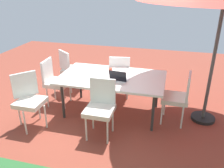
{
  "coord_description": "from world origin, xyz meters",
  "views": [
    {
      "loc": [
        -1.04,
        3.95,
        2.43
      ],
      "look_at": [
        0.0,
        0.0,
        0.62
      ],
      "focal_mm": 37.31,
      "sensor_mm": 36.0,
      "label": 1
    }
  ],
  "objects_px": {
    "chair_south": "(120,74)",
    "dining_table": "(112,79)",
    "chair_southeast": "(71,68)",
    "laptop": "(119,78)",
    "chair_northeast": "(29,98)",
    "chair_north": "(100,106)",
    "cup": "(110,70)",
    "chair_east": "(55,80)",
    "chair_west": "(178,96)"
  },
  "relations": [
    {
      "from": "chair_north",
      "to": "chair_south",
      "type": "relative_size",
      "value": 1.0
    },
    {
      "from": "laptop",
      "to": "dining_table",
      "type": "bearing_deg",
      "value": -36.07
    },
    {
      "from": "chair_east",
      "to": "chair_south",
      "type": "height_order",
      "value": "same"
    },
    {
      "from": "chair_east",
      "to": "chair_southeast",
      "type": "bearing_deg",
      "value": -4.16
    },
    {
      "from": "chair_north",
      "to": "chair_southeast",
      "type": "distance_m",
      "value": 1.99
    },
    {
      "from": "cup",
      "to": "chair_southeast",
      "type": "bearing_deg",
      "value": -27.76
    },
    {
      "from": "laptop",
      "to": "cup",
      "type": "distance_m",
      "value": 0.45
    },
    {
      "from": "chair_west",
      "to": "chair_northeast",
      "type": "relative_size",
      "value": 1.0
    },
    {
      "from": "chair_southeast",
      "to": "laptop",
      "type": "relative_size",
      "value": 2.83
    },
    {
      "from": "chair_north",
      "to": "chair_south",
      "type": "height_order",
      "value": "same"
    },
    {
      "from": "chair_northeast",
      "to": "chair_north",
      "type": "bearing_deg",
      "value": -46.74
    },
    {
      "from": "chair_north",
      "to": "chair_northeast",
      "type": "bearing_deg",
      "value": -178.73
    },
    {
      "from": "chair_south",
      "to": "chair_southeast",
      "type": "xyz_separation_m",
      "value": [
        1.22,
        -0.07,
        0.0
      ]
    },
    {
      "from": "laptop",
      "to": "cup",
      "type": "bearing_deg",
      "value": -48.0
    },
    {
      "from": "chair_north",
      "to": "chair_east",
      "type": "height_order",
      "value": "same"
    },
    {
      "from": "chair_northeast",
      "to": "cup",
      "type": "xyz_separation_m",
      "value": [
        -1.22,
        -1.02,
        0.27
      ]
    },
    {
      "from": "cup",
      "to": "chair_west",
      "type": "bearing_deg",
      "value": 169.21
    },
    {
      "from": "chair_north",
      "to": "cup",
      "type": "bearing_deg",
      "value": 94.12
    },
    {
      "from": "dining_table",
      "to": "chair_southeast",
      "type": "xyz_separation_m",
      "value": [
        1.23,
        -0.81,
        -0.17
      ]
    },
    {
      "from": "chair_east",
      "to": "chair_southeast",
      "type": "xyz_separation_m",
      "value": [
        -0.01,
        -0.76,
        0.0
      ]
    },
    {
      "from": "laptop",
      "to": "chair_south",
      "type": "bearing_deg",
      "value": -71.84
    },
    {
      "from": "chair_east",
      "to": "chair_south",
      "type": "bearing_deg",
      "value": -63.52
    },
    {
      "from": "chair_north",
      "to": "chair_south",
      "type": "distance_m",
      "value": 1.5
    },
    {
      "from": "chair_east",
      "to": "chair_northeast",
      "type": "distance_m",
      "value": 0.86
    },
    {
      "from": "chair_north",
      "to": "laptop",
      "type": "relative_size",
      "value": 2.83
    },
    {
      "from": "chair_south",
      "to": "dining_table",
      "type": "bearing_deg",
      "value": 83.68
    },
    {
      "from": "chair_west",
      "to": "chair_southeast",
      "type": "height_order",
      "value": "same"
    },
    {
      "from": "chair_southeast",
      "to": "cup",
      "type": "distance_m",
      "value": 1.31
    },
    {
      "from": "dining_table",
      "to": "chair_east",
      "type": "height_order",
      "value": "chair_east"
    },
    {
      "from": "laptop",
      "to": "chair_north",
      "type": "bearing_deg",
      "value": 80.59
    },
    {
      "from": "chair_west",
      "to": "laptop",
      "type": "xyz_separation_m",
      "value": [
        1.07,
        0.11,
        0.27
      ]
    },
    {
      "from": "dining_table",
      "to": "chair_west",
      "type": "xyz_separation_m",
      "value": [
        -1.24,
        0.05,
        -0.17
      ]
    },
    {
      "from": "chair_east",
      "to": "chair_west",
      "type": "distance_m",
      "value": 2.49
    },
    {
      "from": "chair_northeast",
      "to": "laptop",
      "type": "bearing_deg",
      "value": -25.42
    },
    {
      "from": "chair_south",
      "to": "laptop",
      "type": "relative_size",
      "value": 2.83
    },
    {
      "from": "chair_southeast",
      "to": "laptop",
      "type": "bearing_deg",
      "value": -177.28
    },
    {
      "from": "chair_south",
      "to": "chair_northeast",
      "type": "xyz_separation_m",
      "value": [
        1.29,
        1.55,
        0.0
      ]
    },
    {
      "from": "chair_north",
      "to": "chair_west",
      "type": "xyz_separation_m",
      "value": [
        -1.24,
        -0.71,
        0.0
      ]
    },
    {
      "from": "dining_table",
      "to": "chair_east",
      "type": "distance_m",
      "value": 1.25
    },
    {
      "from": "chair_north",
      "to": "laptop",
      "type": "distance_m",
      "value": 0.67
    },
    {
      "from": "chair_west",
      "to": "laptop",
      "type": "relative_size",
      "value": 2.83
    },
    {
      "from": "cup",
      "to": "laptop",
      "type": "bearing_deg",
      "value": 125.37
    },
    {
      "from": "dining_table",
      "to": "cup",
      "type": "height_order",
      "value": "cup"
    },
    {
      "from": "dining_table",
      "to": "chair_west",
      "type": "bearing_deg",
      "value": 177.84
    },
    {
      "from": "chair_south",
      "to": "chair_north",
      "type": "bearing_deg",
      "value": 83.37
    },
    {
      "from": "laptop",
      "to": "cup",
      "type": "height_order",
      "value": "laptop"
    },
    {
      "from": "chair_west",
      "to": "chair_north",
      "type": "bearing_deg",
      "value": -55.4
    },
    {
      "from": "chair_west",
      "to": "chair_northeast",
      "type": "bearing_deg",
      "value": -68.37
    },
    {
      "from": "chair_southeast",
      "to": "chair_northeast",
      "type": "distance_m",
      "value": 1.62
    },
    {
      "from": "chair_east",
      "to": "chair_west",
      "type": "bearing_deg",
      "value": -95.16
    }
  ]
}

